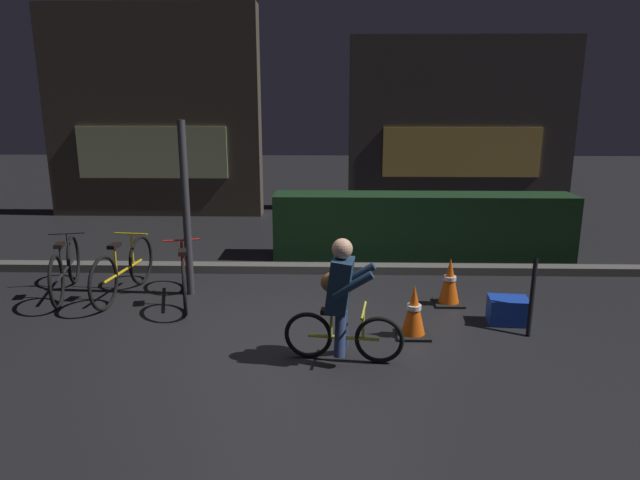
# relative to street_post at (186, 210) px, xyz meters

# --- Properties ---
(ground_plane) EXTENTS (40.00, 40.00, 0.00)m
(ground_plane) POSITION_rel_street_post_xyz_m (1.54, -1.20, -1.14)
(ground_plane) COLOR black
(sidewalk_curb) EXTENTS (12.00, 0.24, 0.12)m
(sidewalk_curb) POSITION_rel_street_post_xyz_m (1.54, 1.00, -1.08)
(sidewalk_curb) COLOR #56544F
(sidewalk_curb) RESTS_ON ground
(hedge_row) EXTENTS (4.80, 0.70, 1.04)m
(hedge_row) POSITION_rel_street_post_xyz_m (3.34, 1.90, -0.62)
(hedge_row) COLOR black
(hedge_row) RESTS_ON ground
(storefront_left) EXTENTS (4.61, 0.54, 4.45)m
(storefront_left) POSITION_rel_street_post_xyz_m (-2.01, 5.30, 1.08)
(storefront_left) COLOR #42382D
(storefront_left) RESTS_ON ground
(storefront_right) EXTENTS (5.02, 0.54, 3.86)m
(storefront_right) POSITION_rel_street_post_xyz_m (4.75, 6.00, 0.79)
(storefront_right) COLOR #383330
(storefront_right) RESTS_ON ground
(street_post) EXTENTS (0.10, 0.10, 2.27)m
(street_post) POSITION_rel_street_post_xyz_m (0.00, 0.00, 0.00)
(street_post) COLOR #2D2D33
(street_post) RESTS_ON ground
(parked_bike_leftmost) EXTENTS (0.51, 1.66, 0.78)m
(parked_bike_leftmost) POSITION_rel_street_post_xyz_m (-1.63, -0.07, -0.78)
(parked_bike_leftmost) COLOR black
(parked_bike_leftmost) RESTS_ON ground
(parked_bike_left_mid) EXTENTS (0.46, 1.70, 0.79)m
(parked_bike_left_mid) POSITION_rel_street_post_xyz_m (-0.84, -0.10, -0.78)
(parked_bike_left_mid) COLOR black
(parked_bike_left_mid) RESTS_ON ground
(parked_bike_center_left) EXTENTS (0.54, 1.58, 0.75)m
(parked_bike_center_left) POSITION_rel_street_post_xyz_m (-0.01, -0.26, -0.79)
(parked_bike_center_left) COLOR black
(parked_bike_center_left) RESTS_ON ground
(traffic_cone_near) EXTENTS (0.36, 0.36, 0.58)m
(traffic_cone_near) POSITION_rel_street_post_xyz_m (2.77, -1.30, -0.86)
(traffic_cone_near) COLOR black
(traffic_cone_near) RESTS_ON ground
(traffic_cone_far) EXTENTS (0.36, 0.36, 0.60)m
(traffic_cone_far) POSITION_rel_street_post_xyz_m (3.36, -0.30, -0.85)
(traffic_cone_far) COLOR black
(traffic_cone_far) RESTS_ON ground
(blue_crate) EXTENTS (0.47, 0.36, 0.30)m
(blue_crate) POSITION_rel_street_post_xyz_m (3.92, -0.90, -0.99)
(blue_crate) COLOR #193DB7
(blue_crate) RESTS_ON ground
(cyclist) EXTENTS (1.18, 0.57, 1.25)m
(cyclist) POSITION_rel_street_post_xyz_m (1.98, -1.89, -0.51)
(cyclist) COLOR black
(cyclist) RESTS_ON ground
(closed_umbrella) EXTENTS (0.17, 0.33, 0.82)m
(closed_umbrella) POSITION_rel_street_post_xyz_m (4.09, -1.15, -0.73)
(closed_umbrella) COLOR black
(closed_umbrella) RESTS_ON ground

